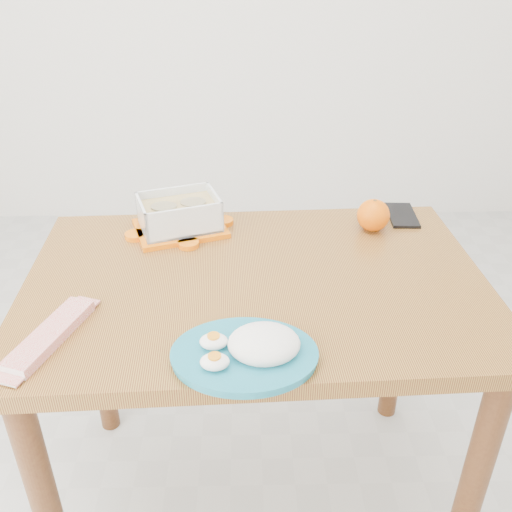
{
  "coord_description": "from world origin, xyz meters",
  "views": [
    {
      "loc": [
        0.15,
        -1.22,
        1.46
      ],
      "look_at": [
        0.17,
        -0.12,
        0.81
      ],
      "focal_mm": 40.0,
      "sensor_mm": 36.0,
      "label": 1
    }
  ],
  "objects_px": {
    "dining_table": "(256,319)",
    "rice_plate": "(251,349)",
    "smartphone": "(402,215)",
    "orange_fruit": "(373,215)",
    "food_container": "(179,214)"
  },
  "relations": [
    {
      "from": "dining_table",
      "to": "smartphone",
      "type": "xyz_separation_m",
      "value": [
        0.41,
        0.31,
        0.12
      ]
    },
    {
      "from": "dining_table",
      "to": "rice_plate",
      "type": "height_order",
      "value": "rice_plate"
    },
    {
      "from": "dining_table",
      "to": "rice_plate",
      "type": "distance_m",
      "value": 0.31
    },
    {
      "from": "dining_table",
      "to": "rice_plate",
      "type": "bearing_deg",
      "value": -95.71
    },
    {
      "from": "smartphone",
      "to": "rice_plate",
      "type": "bearing_deg",
      "value": -123.21
    },
    {
      "from": "food_container",
      "to": "dining_table",
      "type": "bearing_deg",
      "value": -69.29
    },
    {
      "from": "orange_fruit",
      "to": "rice_plate",
      "type": "bearing_deg",
      "value": -122.7
    },
    {
      "from": "rice_plate",
      "to": "smartphone",
      "type": "bearing_deg",
      "value": 54.98
    },
    {
      "from": "dining_table",
      "to": "rice_plate",
      "type": "xyz_separation_m",
      "value": [
        -0.02,
        -0.28,
        0.14
      ]
    },
    {
      "from": "dining_table",
      "to": "orange_fruit",
      "type": "relative_size",
      "value": 12.7
    },
    {
      "from": "food_container",
      "to": "smartphone",
      "type": "distance_m",
      "value": 0.62
    },
    {
      "from": "dining_table",
      "to": "food_container",
      "type": "bearing_deg",
      "value": 126.74
    },
    {
      "from": "orange_fruit",
      "to": "smartphone",
      "type": "distance_m",
      "value": 0.13
    },
    {
      "from": "food_container",
      "to": "orange_fruit",
      "type": "bearing_deg",
      "value": -19.11
    },
    {
      "from": "rice_plate",
      "to": "food_container",
      "type": "bearing_deg",
      "value": 110.09
    }
  ]
}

